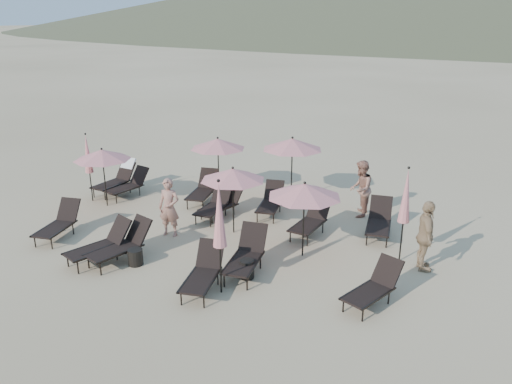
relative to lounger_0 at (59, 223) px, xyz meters
The scene contains 28 objects.
ground 5.02m from the lounger_0, ahead, with size 800.00×800.00×0.00m, color #D6BA8C.
lounger_0 is the anchor object (origin of this frame).
lounger_1 2.24m from the lounger_0, 15.04° to the right, with size 1.19×1.90×1.02m.
lounger_2 2.71m from the lounger_0, ahead, with size 1.13×1.92×1.04m.
lounger_3 5.45m from the lounger_0, ahead, with size 1.03×1.82×0.98m.
lounger_4 5.96m from the lounger_0, ahead, with size 1.00×1.93×1.06m.
lounger_5 9.20m from the lounger_0, ahead, with size 1.14×1.74×0.94m.
lounger_6 3.79m from the lounger_0, 98.25° to the left, with size 0.93×1.77×0.97m.
lounger_7 4.95m from the lounger_0, 63.53° to the left, with size 1.04×1.89×1.03m.
lounger_8 4.72m from the lounger_0, 45.57° to the left, with size 0.73×1.71×0.96m.
lounger_9 6.54m from the lounger_0, 42.68° to the left, with size 0.98×1.77×0.96m.
lounger_10 7.44m from the lounger_0, 27.90° to the left, with size 0.80×1.78×1.00m.
lounger_11 9.44m from the lounger_0, 27.10° to the left, with size 0.95×1.84×1.01m.
lounger_12 5.03m from the lounger_0, 46.48° to the left, with size 1.01×1.70×0.92m.
lounger_13 4.17m from the lounger_0, 107.46° to the left, with size 0.78×1.88×1.14m.
umbrella_open_0 3.02m from the lounger_0, 102.48° to the left, with size 1.91×1.91×2.05m.
umbrella_open_1 5.31m from the lounger_0, 30.14° to the left, with size 1.93×1.93×2.07m.
umbrella_open_2 7.31m from the lounger_0, 16.55° to the left, with size 1.98×1.98×2.13m.
umbrella_open_3 6.04m from the lounger_0, 67.39° to the left, with size 1.99×1.99×2.14m.
umbrella_open_4 7.94m from the lounger_0, 51.36° to the left, with size 2.12×2.12×2.29m.
umbrella_closed_0 6.08m from the lounger_0, ahead, with size 0.33×0.33×2.81m.
umbrella_closed_1 9.84m from the lounger_0, 17.27° to the left, with size 0.31×0.31×2.63m.
umbrella_closed_2 3.33m from the lounger_0, 116.46° to the left, with size 0.29×0.29×2.45m.
side_table_0 3.18m from the lounger_0, ahead, with size 0.39×0.39×0.43m, color black.
side_table_1 6.09m from the lounger_0, ahead, with size 0.37×0.37×0.48m, color black.
beachgoer_a 3.27m from the lounger_0, 28.74° to the left, with size 0.64×0.42×1.76m, color #AD725E.
beachgoer_b 9.34m from the lounger_0, 36.89° to the left, with size 0.90×0.70×1.86m, color #B0735B.
beachgoer_c 10.28m from the lounger_0, 15.05° to the left, with size 1.10×0.46×1.87m, color tan.
Camera 1 is at (6.20, -9.40, 6.13)m, focal length 35.00 mm.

